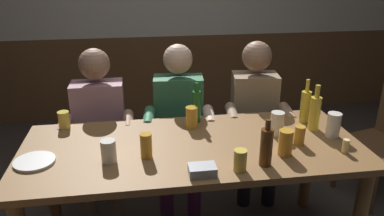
{
  "coord_description": "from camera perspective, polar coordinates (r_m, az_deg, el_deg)",
  "views": [
    {
      "loc": [
        -0.3,
        -2.05,
        1.79
      ],
      "look_at": [
        0.0,
        -0.05,
        0.99
      ],
      "focal_mm": 35.55,
      "sensor_mm": 36.0,
      "label": 1
    }
  ],
  "objects": [
    {
      "name": "back_wall_wainscot",
      "position": [
        4.57,
        -4.4,
        4.93
      ],
      "size": [
        6.36,
        0.12,
        0.95
      ],
      "primitive_type": "cube",
      "color": "brown",
      "rests_on": "ground_plane"
    },
    {
      "name": "dining_table",
      "position": [
        2.3,
        0.09,
        -7.8
      ],
      "size": [
        2.0,
        0.85,
        0.76
      ],
      "color": "brown",
      "rests_on": "ground_plane"
    },
    {
      "name": "person_0",
      "position": [
        2.88,
        -13.81,
        -2.0
      ],
      "size": [
        0.52,
        0.5,
        1.2
      ],
      "rotation": [
        0.0,
        0.0,
        3.15
      ],
      "color": "#B78493",
      "rests_on": "ground_plane"
    },
    {
      "name": "person_1",
      "position": [
        2.87,
        -1.99,
        -1.48
      ],
      "size": [
        0.53,
        0.54,
        1.21
      ],
      "rotation": [
        0.0,
        0.0,
        3.04
      ],
      "color": "#33724C",
      "rests_on": "ground_plane"
    },
    {
      "name": "person_2",
      "position": [
        3.0,
        9.44,
        -0.5
      ],
      "size": [
        0.52,
        0.56,
        1.21
      ],
      "rotation": [
        0.0,
        0.0,
        3.01
      ],
      "color": "#997F60",
      "rests_on": "ground_plane"
    },
    {
      "name": "table_candle",
      "position": [
        2.32,
        22.05,
        -5.3
      ],
      "size": [
        0.04,
        0.04,
        0.08
      ],
      "primitive_type": "cylinder",
      "color": "#F9E08C",
      "rests_on": "dining_table"
    },
    {
      "name": "condiment_caddy",
      "position": [
        1.95,
        1.65,
        -9.3
      ],
      "size": [
        0.14,
        0.1,
        0.05
      ],
      "primitive_type": "cube",
      "color": "#B2B7BC",
      "rests_on": "dining_table"
    },
    {
      "name": "plate_0",
      "position": [
        2.23,
        -22.56,
        -7.41
      ],
      "size": [
        0.22,
        0.22,
        0.01
      ],
      "primitive_type": "cylinder",
      "color": "white",
      "rests_on": "dining_table"
    },
    {
      "name": "bottle_0",
      "position": [
        2.62,
        16.64,
        0.32
      ],
      "size": [
        0.06,
        0.06,
        0.29
      ],
      "color": "gold",
      "rests_on": "dining_table"
    },
    {
      "name": "bottle_1",
      "position": [
        2.03,
        11.08,
        -5.68
      ],
      "size": [
        0.07,
        0.07,
        0.26
      ],
      "color": "#593314",
      "rests_on": "dining_table"
    },
    {
      "name": "bottle_2",
      "position": [
        2.52,
        0.69,
        0.39
      ],
      "size": [
        0.06,
        0.06,
        0.27
      ],
      "color": "#195923",
      "rests_on": "dining_table"
    },
    {
      "name": "bottle_3",
      "position": [
        2.52,
        17.96,
        -0.58
      ],
      "size": [
        0.07,
        0.07,
        0.3
      ],
      "color": "gold",
      "rests_on": "dining_table"
    },
    {
      "name": "pint_glass_0",
      "position": [
        2.09,
        -12.41,
        -6.35
      ],
      "size": [
        0.08,
        0.08,
        0.13
      ],
      "primitive_type": "cylinder",
      "color": "white",
      "rests_on": "dining_table"
    },
    {
      "name": "pint_glass_1",
      "position": [
        2.32,
        15.84,
        -3.96
      ],
      "size": [
        0.06,
        0.06,
        0.11
      ],
      "primitive_type": "cylinder",
      "color": "gold",
      "rests_on": "dining_table"
    },
    {
      "name": "pint_glass_2",
      "position": [
        2.18,
        13.86,
        -5.06
      ],
      "size": [
        0.08,
        0.08,
        0.15
      ],
      "primitive_type": "cylinder",
      "color": "gold",
      "rests_on": "dining_table"
    },
    {
      "name": "pint_glass_3",
      "position": [
        2.45,
        -0.07,
        -1.39
      ],
      "size": [
        0.08,
        0.08,
        0.14
      ],
      "primitive_type": "cylinder",
      "color": "gold",
      "rests_on": "dining_table"
    },
    {
      "name": "pint_glass_4",
      "position": [
        2.47,
        20.46,
        -2.41
      ],
      "size": [
        0.08,
        0.08,
        0.15
      ],
      "primitive_type": "cylinder",
      "color": "white",
      "rests_on": "dining_table"
    },
    {
      "name": "pint_glass_5",
      "position": [
        1.98,
        7.23,
        -7.8
      ],
      "size": [
        0.07,
        0.07,
        0.12
      ],
      "primitive_type": "cylinder",
      "color": "#E5C64C",
      "rests_on": "dining_table"
    },
    {
      "name": "pint_glass_6",
      "position": [
        2.4,
        12.66,
        -2.29
      ],
      "size": [
        0.08,
        0.08,
        0.15
      ],
      "primitive_type": "cylinder",
      "color": "white",
      "rests_on": "dining_table"
    },
    {
      "name": "pint_glass_7",
      "position": [
        2.1,
        -6.89,
        -5.65
      ],
      "size": [
        0.06,
        0.06,
        0.14
      ],
      "primitive_type": "cylinder",
      "color": "gold",
      "rests_on": "dining_table"
    },
    {
      "name": "pint_glass_8",
      "position": [
        2.58,
        -18.67,
        -1.68
      ],
      "size": [
        0.07,
        0.07,
        0.11
      ],
      "primitive_type": "cylinder",
      "color": "#E5C64C",
      "rests_on": "dining_table"
    }
  ]
}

